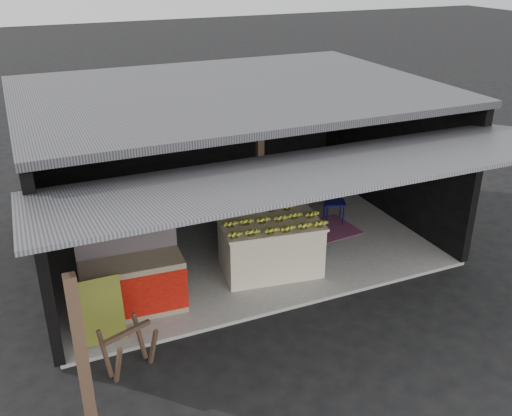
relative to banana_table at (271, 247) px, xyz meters
name	(u,v)px	position (x,y,z in m)	size (l,w,h in m)	color
ground	(291,310)	(-0.17, -1.13, -0.53)	(80.00, 80.00, 0.00)	black
concrete_slab	(233,240)	(-0.17, 1.37, -0.50)	(7.00, 5.00, 0.06)	gray
shophouse	(225,134)	(-0.17, 1.68, 1.57)	(7.40, 7.29, 3.02)	black
banana_table	(271,247)	(0.00, 0.00, 0.00)	(1.83, 1.27, 0.94)	white
banana_pile	(271,217)	(0.00, 0.00, 0.56)	(1.58, 0.95, 0.19)	yellow
white_crate	(254,220)	(0.12, 1.00, 0.05)	(0.99, 0.72, 1.04)	white
neighbor_stall	(133,283)	(-2.43, -0.22, 0.01)	(1.58, 0.79, 1.59)	#998466
green_signboard	(100,311)	(-3.03, -0.79, 0.02)	(0.66, 0.04, 0.99)	black
sawhorse	(129,345)	(-2.79, -1.54, -0.12)	(0.76, 0.75, 0.66)	#483124
water_barrel	(311,241)	(0.97, 0.31, -0.25)	(0.31, 0.31, 0.45)	navy
plastic_chair	(334,196)	(2.06, 1.36, 0.05)	(0.54, 0.54, 0.88)	#0A0A3A
magenta_rug	(319,231)	(1.54, 0.99, -0.47)	(1.50, 1.00, 0.01)	maroon
picture_frames	(183,116)	(-0.33, 3.76, 1.40)	(1.62, 0.04, 0.46)	black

